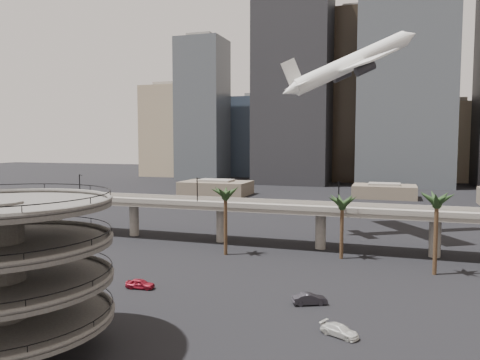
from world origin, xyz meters
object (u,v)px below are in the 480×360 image
(airborne_jet, at_px, (351,64))
(car_c, at_px, (340,330))
(overpass, at_px, (269,211))
(parking_ramp, at_px, (2,263))
(car_b, at_px, (310,299))
(car_a, at_px, (140,284))

(airborne_jet, xyz_separation_m, car_c, (4.63, -60.53, -39.66))
(airborne_jet, relative_size, car_c, 6.89)
(overpass, bearing_deg, parking_ramp, -102.43)
(parking_ramp, distance_m, car_b, 38.34)
(car_b, bearing_deg, car_c, -176.41)
(overpass, bearing_deg, airborne_jet, 49.27)
(car_b, bearing_deg, parking_ramp, 107.40)
(airborne_jet, xyz_separation_m, car_b, (-0.40, -51.26, -39.55))
(car_a, distance_m, car_b, 25.67)
(overpass, relative_size, airborne_jet, 4.09)
(car_b, distance_m, car_c, 10.55)
(overpass, height_order, car_a, overpass)
(airborne_jet, relative_size, car_b, 6.68)
(car_b, relative_size, car_c, 1.03)
(airborne_jet, bearing_deg, car_b, -122.02)
(car_a, xyz_separation_m, car_b, (25.65, 1.09, 0.04))
(car_a, bearing_deg, overpass, -23.63)
(parking_ramp, relative_size, overpass, 0.17)
(parking_ramp, bearing_deg, airborne_jet, 69.90)
(parking_ramp, height_order, overpass, parking_ramp)
(parking_ramp, relative_size, airborne_jet, 0.70)
(car_a, relative_size, car_c, 0.95)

